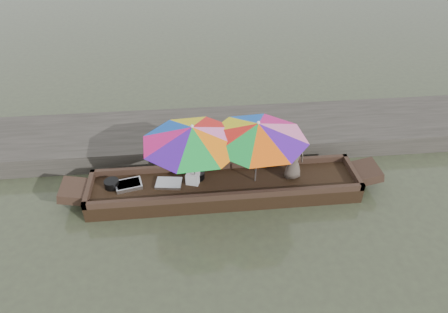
{
  "coord_description": "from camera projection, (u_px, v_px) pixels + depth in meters",
  "views": [
    {
      "loc": [
        -0.73,
        -6.92,
        6.03
      ],
      "look_at": [
        0.0,
        0.1,
        1.0
      ],
      "focal_mm": 32.0,
      "sensor_mm": 36.0,
      "label": 1
    }
  ],
  "objects": [
    {
      "name": "umbrella_bow",
      "position": [
        194.0,
        156.0,
        8.46
      ],
      "size": [
        2.76,
        2.76,
        1.55
      ],
      "primitive_type": null,
      "rotation": [
        0.0,
        0.0,
        -0.32
      ],
      "color": "pink",
      "rests_on": "boat_hull"
    },
    {
      "name": "tray_crayfish",
      "position": [
        129.0,
        185.0,
        8.83
      ],
      "size": [
        0.64,
        0.51,
        0.09
      ],
      "primitive_type": "cube",
      "rotation": [
        0.0,
        0.0,
        0.22
      ],
      "color": "silver",
      "rests_on": "boat_hull"
    },
    {
      "name": "dock",
      "position": [
        216.0,
        134.0,
        10.8
      ],
      "size": [
        22.0,
        2.2,
        0.5
      ],
      "primitive_type": "cube",
      "color": "#2D2B26",
      "rests_on": "ground"
    },
    {
      "name": "water",
      "position": [
        224.0,
        194.0,
        9.17
      ],
      "size": [
        80.0,
        80.0,
        0.0
      ],
      "primitive_type": "plane",
      "color": "#434E32",
      "rests_on": "ground"
    },
    {
      "name": "cooking_pot",
      "position": [
        112.0,
        184.0,
        8.79
      ],
      "size": [
        0.33,
        0.33,
        0.17
      ],
      "primitive_type": "cylinder",
      "color": "black",
      "rests_on": "boat_hull"
    },
    {
      "name": "boat_hull",
      "position": [
        224.0,
        189.0,
        9.06
      ],
      "size": [
        6.04,
        1.2,
        0.35
      ],
      "primitive_type": "cube",
      "color": "black",
      "rests_on": "water"
    },
    {
      "name": "umbrella_stern",
      "position": [
        257.0,
        153.0,
        8.57
      ],
      "size": [
        2.73,
        2.73,
        1.55
      ],
      "primitive_type": null,
      "rotation": [
        0.0,
        0.0,
        -0.32
      ],
      "color": "pink",
      "rests_on": "boat_hull"
    },
    {
      "name": "charcoal_grill",
      "position": [
        197.0,
        175.0,
        9.06
      ],
      "size": [
        0.37,
        0.37,
        0.17
      ],
      "primitive_type": "cylinder",
      "color": "black",
      "rests_on": "boat_hull"
    },
    {
      "name": "vendor",
      "position": [
        294.0,
        158.0,
        8.83
      ],
      "size": [
        0.55,
        0.38,
        1.06
      ],
      "primitive_type": "imported",
      "rotation": [
        0.0,
        0.0,
        3.23
      ],
      "color": "#4D4238",
      "rests_on": "boat_hull"
    },
    {
      "name": "supply_bag",
      "position": [
        193.0,
        178.0,
        8.88
      ],
      "size": [
        0.34,
        0.3,
        0.26
      ],
      "primitive_type": "cube",
      "rotation": [
        0.0,
        0.0,
        -0.32
      ],
      "color": "silver",
      "rests_on": "boat_hull"
    },
    {
      "name": "tray_scallop",
      "position": [
        169.0,
        183.0,
        8.9
      ],
      "size": [
        0.62,
        0.47,
        0.06
      ],
      "primitive_type": "cube",
      "rotation": [
        0.0,
        0.0,
        -0.14
      ],
      "color": "silver",
      "rests_on": "boat_hull"
    }
  ]
}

